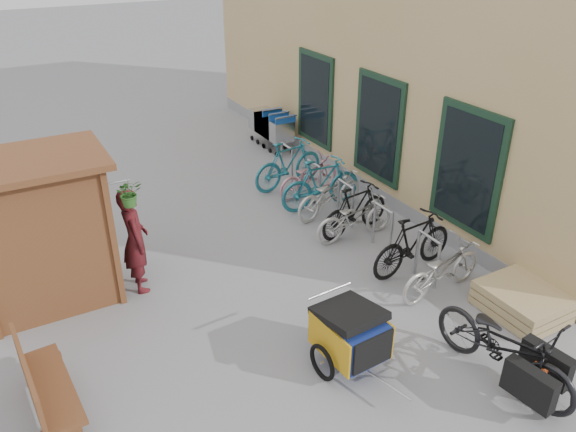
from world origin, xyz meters
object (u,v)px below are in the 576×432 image
kiosk (33,214)px  bike_0 (442,269)px  bike_1 (413,243)px  bike_7 (289,164)px  child_trailer (350,333)px  person_kiosk (135,240)px  shopping_carts (271,124)px  bike_6 (309,176)px  bench (43,386)px  cargo_bike (506,347)px  bike_5 (321,183)px  bike_4 (330,194)px  bike_3 (355,209)px  bike_2 (355,217)px  pallet_stack (522,302)px

kiosk → bike_0: kiosk is taller
bike_1 → bike_7: bike_7 is taller
child_trailer → person_kiosk: person_kiosk is taller
shopping_carts → bike_6: shopping_carts is taller
bench → cargo_bike: (5.29, -2.21, 0.04)m
kiosk → cargo_bike: (4.89, -4.73, -1.01)m
shopping_carts → bike_5: (-0.77, -3.72, -0.08)m
bench → bike_4: (5.90, 2.91, -0.04)m
child_trailer → shopping_carts: bearing=65.7°
cargo_bike → child_trailer: bearing=135.9°
bench → cargo_bike: size_ratio=0.74×
person_kiosk → kiosk: bearing=80.6°
child_trailer → bike_3: bearing=50.0°
shopping_carts → bike_3: (-0.78, -4.98, -0.13)m
cargo_bike → person_kiosk: bearing=122.3°
person_kiosk → bike_0: (4.21, -2.50, -0.44)m
person_kiosk → cargo_bike: bearing=-136.8°
cargo_bike → shopping_carts: bearing=74.9°
bike_2 → bike_7: bearing=-0.2°
shopping_carts → bike_4: shopping_carts is taller
shopping_carts → person_kiosk: bearing=-135.8°
pallet_stack → bike_3: bike_3 is taller
kiosk → bike_4: bearing=4.0°
kiosk → person_kiosk: bearing=-13.8°
kiosk → bike_5: kiosk is taller
cargo_bike → bike_6: size_ratio=1.30×
kiosk → bike_6: kiosk is taller
shopping_carts → cargo_bike: (-1.39, -9.19, -0.09)m
cargo_bike → bike_2: bearing=76.6°
bench → child_trailer: (3.71, -0.99, 0.04)m
cargo_bike → bike_0: cargo_bike is taller
bike_3 → bike_7: bearing=-7.5°
bike_1 → bike_6: (0.04, 3.53, -0.10)m
kiosk → bike_6: size_ratio=1.51×
cargo_bike → bike_6: (0.74, 6.17, -0.11)m
pallet_stack → bike_3: bearing=103.1°
person_kiosk → bike_6: bearing=-63.1°
bench → bike_4: 6.58m
person_kiosk → bike_6: size_ratio=1.08×
bike_0 → shopping_carts: bearing=-11.1°
bike_1 → bike_5: size_ratio=0.97×
pallet_stack → bench: (-6.68, 1.35, 0.29)m
child_trailer → bike_4: size_ratio=0.95×
shopping_carts → bike_6: size_ratio=1.01×
bike_4 → bike_5: bike_5 is taller
bench → cargo_bike: 5.73m
bike_4 → bike_7: (-0.07, 1.60, 0.10)m
shopping_carts → bike_1: bearing=-96.0°
shopping_carts → cargo_bike: bearing=-98.6°
shopping_carts → bike_0: size_ratio=0.98×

